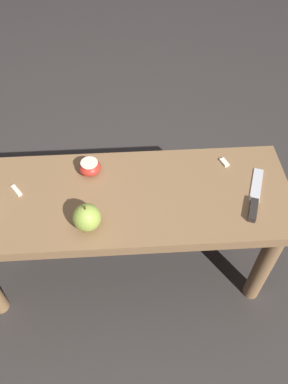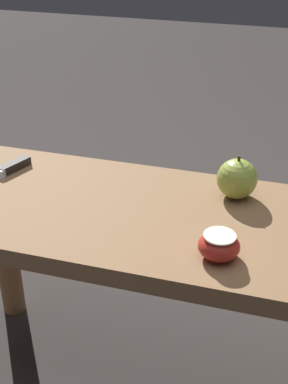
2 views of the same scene
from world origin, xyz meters
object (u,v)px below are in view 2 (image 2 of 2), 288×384
Objects in this scene: apple_whole at (237,179)px; apple_cut at (219,246)px; wooden_bench at (176,253)px; knife at (2,173)px.

apple_cut is (0.00, -0.22, -0.02)m from apple_whole.
wooden_bench is 0.19m from apple_cut.
apple_whole reaches higher than knife.
knife is at bearing 172.30° from wooden_bench.
apple_whole is at bearing 48.05° from wooden_bench.
apple_whole is 0.23m from apple_cut.
apple_cut is (0.10, -0.11, 0.12)m from wooden_bench.
wooden_bench is 0.20m from apple_whole.
apple_cut is (0.53, -0.17, 0.02)m from knife.
knife reaches higher than wooden_bench.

